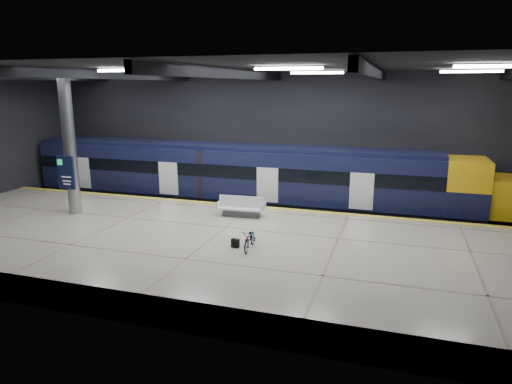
% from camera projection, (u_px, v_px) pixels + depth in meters
% --- Properties ---
extents(ground, '(30.00, 30.00, 0.00)m').
position_uv_depth(ground, '(234.00, 243.00, 21.51)').
color(ground, black).
rests_on(ground, ground).
extents(room_shell, '(30.10, 16.10, 8.05)m').
position_uv_depth(room_shell, '(232.00, 121.00, 20.21)').
color(room_shell, black).
rests_on(room_shell, ground).
extents(platform, '(30.00, 11.00, 1.10)m').
position_uv_depth(platform, '(213.00, 250.00, 19.07)').
color(platform, '#B9AE9C').
rests_on(platform, ground).
extents(safety_strip, '(30.00, 0.40, 0.01)m').
position_uv_depth(safety_strip, '(252.00, 206.00, 23.81)').
color(safety_strip, yellow).
rests_on(safety_strip, platform).
extents(rails, '(30.00, 1.52, 0.16)m').
position_uv_depth(rails, '(266.00, 212.00, 26.60)').
color(rails, gray).
rests_on(rails, ground).
extents(train, '(29.40, 2.84, 3.79)m').
position_uv_depth(train, '(254.00, 178.00, 26.36)').
color(train, black).
rests_on(train, ground).
extents(bench, '(2.30, 1.05, 1.00)m').
position_uv_depth(bench, '(241.00, 209.00, 21.98)').
color(bench, '#595B60').
rests_on(bench, platform).
extents(bicycle, '(0.67, 1.59, 0.82)m').
position_uv_depth(bicycle, '(250.00, 239.00, 17.53)').
color(bicycle, '#99999E').
rests_on(bicycle, platform).
extents(pannier_bag, '(0.33, 0.23, 0.35)m').
position_uv_depth(pannier_bag, '(235.00, 243.00, 17.76)').
color(pannier_bag, black).
rests_on(pannier_bag, platform).
extents(info_column, '(0.90, 0.78, 6.90)m').
position_uv_depth(info_column, '(69.00, 145.00, 21.89)').
color(info_column, '#9EA0A5').
rests_on(info_column, platform).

